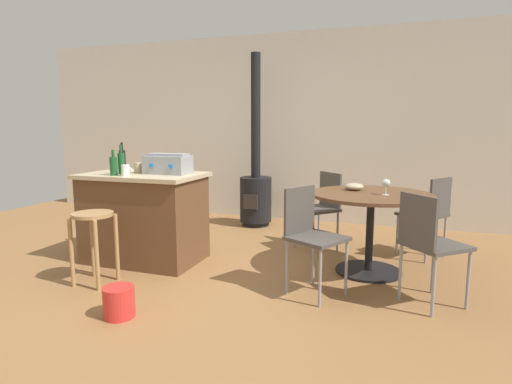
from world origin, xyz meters
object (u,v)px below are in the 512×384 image
Objects in this scene: folding_chair_near at (321,204)px; folding_chair_left at (429,240)px; kitchen_island at (144,217)px; bottle_1 at (114,165)px; wooden_stool at (93,231)px; wine_glass at (386,183)px; serving_bowl at (354,186)px; plastic_bucket at (119,302)px; folding_chair_far at (310,231)px; toolbox at (168,164)px; dining_table at (371,212)px; wood_stove at (256,186)px; cup_1 at (126,170)px; cup_0 at (138,168)px; bottle_0 at (121,163)px; bottle_2 at (122,160)px; folding_chair_right at (429,211)px.

folding_chair_near is 0.99× the size of folding_chair_left.
kitchen_island is 0.61m from bottle_1.
folding_chair_left is at bearing 9.08° from wooden_stool.
serving_bowl is at bearing 144.49° from wine_glass.
wooden_stool is at bearing 141.28° from plastic_bucket.
serving_bowl is at bearing 72.41° from folding_chair_far.
toolbox is (0.26, 0.07, 0.54)m from kitchen_island.
folding_chair_left reaches higher than dining_table.
wood_stove is (-1.21, 2.14, 0.03)m from folding_chair_far.
cup_1 is 0.63× the size of serving_bowl.
folding_chair_far is 3.53× the size of bottle_1.
bottle_1 is at bearing 178.15° from folding_chair_far.
serving_bowl is at bearing 49.38° from plastic_bucket.
folding_chair_left is at bearing -50.76° from serving_bowl.
cup_0 reaches higher than folding_chair_near.
wooden_stool is at bearing -149.64° from serving_bowl.
toolbox is 1.74× the size of bottle_1.
kitchen_island is at bearing -23.59° from cup_0.
cup_1 reaches higher than wine_glass.
bottle_1 reaches higher than kitchen_island.
wooden_stool is 1.47× the size of toolbox.
cup_1 is at bearing -1.37° from bottle_1.
wood_stove reaches higher than kitchen_island.
folding_chair_left is 2.88m from bottle_1.
cup_1 is (-0.59, -2.08, 0.40)m from wood_stove.
kitchen_island is 2.24m from dining_table.
wooden_stool is at bearing -167.37° from folding_chair_far.
folding_chair_near is 7.65× the size of cup_1.
folding_chair_far is at bearing 36.65° from plastic_bucket.
toolbox is 2.39× the size of serving_bowl.
folding_chair_near is 4.79× the size of serving_bowl.
cup_0 is at bearing 117.67° from plastic_bucket.
bottle_0 is at bearing -148.26° from folding_chair_near.
bottle_1 reaches higher than wine_glass.
serving_bowl is at bearing 129.24° from folding_chair_left.
wood_stove is at bearing 137.93° from dining_table.
bottle_1 is at bearing -109.39° from wood_stove.
wood_stove is 1.95m from bottle_2.
folding_chair_right is (0.97, 1.32, -0.02)m from folding_chair_far.
serving_bowl is (2.10, 0.48, -0.16)m from cup_0.
toolbox is 0.45m from bottle_0.
folding_chair_far is 0.89m from serving_bowl.
toolbox is (-2.42, 0.34, 0.48)m from folding_chair_left.
cup_1 is 1.41m from plastic_bucket.
wooden_stool is 0.67m from cup_1.
plastic_bucket is at bearing -55.83° from bottle_0.
folding_chair_left is (0.89, 0.03, -0.00)m from folding_chair_far.
dining_table is 0.79m from folding_chair_left.
kitchen_island is at bearing -172.67° from wine_glass.
dining_table is 2.34m from cup_1.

